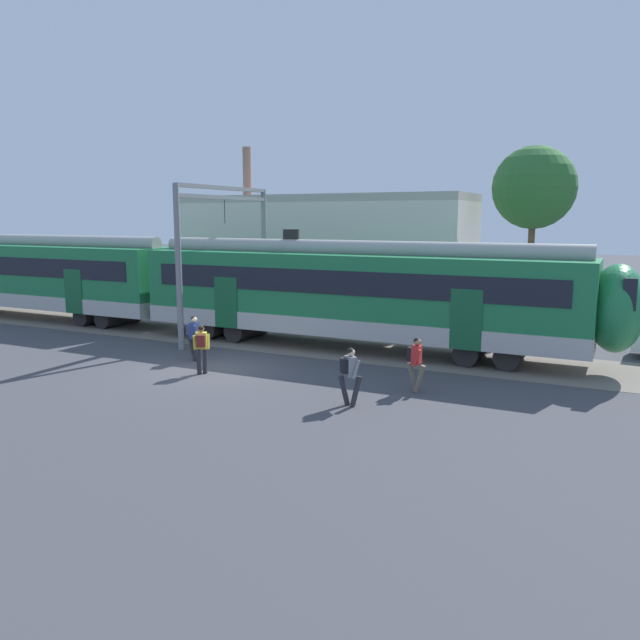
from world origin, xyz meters
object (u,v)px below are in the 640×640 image
pedestrian_navy (194,334)px  pedestrian_yellow (201,345)px  pedestrian_red (416,360)px  commuter_train (180,283)px  pedestrian_grey (349,371)px

pedestrian_navy → pedestrian_yellow: (1.48, -1.49, 0.00)m
pedestrian_navy → pedestrian_red: same height
commuter_train → pedestrian_yellow: size_ratio=22.83×
pedestrian_grey → pedestrian_navy: bearing=160.6°
pedestrian_yellow → pedestrian_red: bearing=9.0°
pedestrian_yellow → pedestrian_red: 7.18m
pedestrian_navy → pedestrian_yellow: 2.10m
pedestrian_yellow → pedestrian_grey: 6.00m
commuter_train → pedestrian_grey: 13.66m
pedestrian_yellow → pedestrian_grey: same height
pedestrian_navy → pedestrian_red: (8.57, -0.37, 0.00)m
commuter_train → pedestrian_red: 13.74m
commuter_train → pedestrian_navy: 6.31m
pedestrian_yellow → pedestrian_red: same height
pedestrian_grey → pedestrian_red: bearing=61.9°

